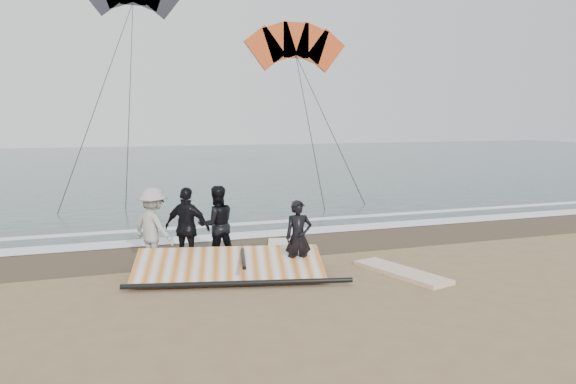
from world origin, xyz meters
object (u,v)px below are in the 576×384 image
(man_main, at_px, (298,237))
(board_white, at_px, (401,272))
(board_cream, at_px, (281,251))
(sail_rig, at_px, (225,268))

(man_main, distance_m, board_white, 2.31)
(board_cream, bearing_deg, man_main, -79.06)
(man_main, bearing_deg, sail_rig, 176.13)
(man_main, distance_m, sail_rig, 1.68)
(sail_rig, bearing_deg, board_cream, 41.82)
(man_main, distance_m, board_cream, 2.07)
(man_main, height_order, board_cream, man_main)
(board_cream, relative_size, sail_rig, 0.56)
(board_cream, height_order, sail_rig, sail_rig)
(board_white, bearing_deg, sail_rig, 148.19)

